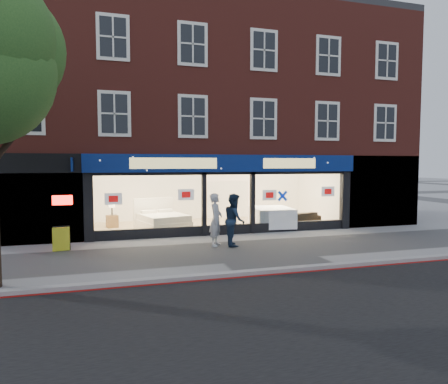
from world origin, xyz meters
name	(u,v)px	position (x,y,z in m)	size (l,w,h in m)	color
ground	(255,249)	(0.00, 0.00, 0.00)	(120.00, 120.00, 0.00)	gray
road	(443,357)	(0.00, -8.00, 0.00)	(60.00, 10.00, 0.01)	black
kerb_line	(296,273)	(0.00, -3.10, 0.01)	(60.00, 0.10, 0.01)	#8C0A07
kerb_stone	(293,269)	(0.00, -2.90, 0.06)	(60.00, 0.25, 0.12)	gray
showroom_floor	(215,225)	(0.00, 5.25, 0.05)	(11.00, 4.50, 0.10)	tan
building	(205,89)	(-0.02, 6.93, 6.67)	(19.00, 8.26, 10.30)	maroon
display_bed	(162,220)	(-2.53, 4.70, 0.46)	(2.38, 2.66, 1.28)	white
bedside_table	(112,221)	(-4.63, 5.61, 0.38)	(0.45, 0.45, 0.55)	brown
mattress_stack	(272,217)	(2.33, 4.00, 0.52)	(1.91, 2.31, 0.84)	white
sofa	(299,219)	(3.70, 3.95, 0.40)	(2.03, 0.79, 0.59)	black
a_board	(61,239)	(-6.33, 1.57, 0.42)	(0.55, 0.35, 0.84)	yellow
pedestrian_grey	(216,220)	(-1.11, 0.98, 0.94)	(0.68, 0.45, 1.88)	#B5B7BD
pedestrian_blue	(234,220)	(-0.48, 0.79, 0.94)	(0.91, 0.71, 1.87)	#172740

